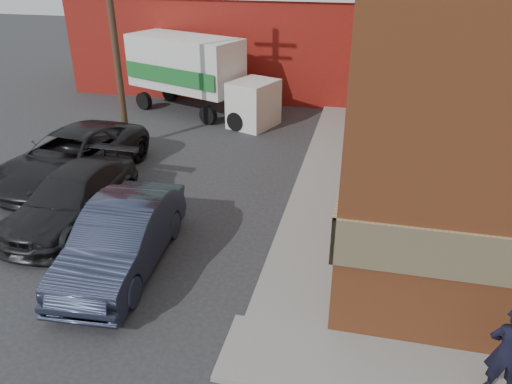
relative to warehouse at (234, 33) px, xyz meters
The scene contains 9 objects.
ground 21.07m from the warehouse, 73.30° to the right, with size 90.00×90.00×0.00m, color #28282B.
sidewalk_west 13.12m from the warehouse, 59.04° to the right, with size 1.80×18.00×0.12m, color gray.
warehouse is the anchor object (origin of this frame).
utility_pole 11.27m from the warehouse, 97.77° to the right, with size 2.00×0.26×9.00m.
man 23.53m from the warehouse, 63.04° to the right, with size 0.68×0.45×1.87m, color black.
sedan 18.95m from the warehouse, 83.18° to the right, with size 1.78×5.09×1.68m, color #292E44.
suv_a 14.53m from the warehouse, 97.35° to the right, with size 2.83×6.13×1.70m, color black.
suv_b 17.00m from the warehouse, 90.86° to the right, with size 2.11×5.20×1.51m, color black.
box_truck 6.23m from the warehouse, 91.06° to the right, with size 7.50×4.57×3.56m.
Camera 1 is at (1.88, -8.21, 7.38)m, focal length 35.00 mm.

